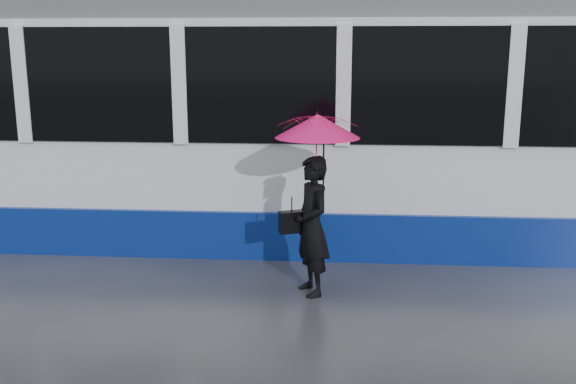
{
  "coord_description": "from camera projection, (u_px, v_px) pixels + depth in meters",
  "views": [
    {
      "loc": [
        1.32,
        -6.52,
        2.63
      ],
      "look_at": [
        0.78,
        0.33,
        1.1
      ],
      "focal_mm": 40.0,
      "sensor_mm": 36.0,
      "label": 1
    }
  ],
  "objects": [
    {
      "name": "handbag",
      "position": [
        292.0,
        222.0,
        6.96
      ],
      "size": [
        0.3,
        0.22,
        0.42
      ],
      "rotation": [
        0.0,
        0.0,
        0.43
      ],
      "color": "black",
      "rests_on": "ground"
    },
    {
      "name": "woman",
      "position": [
        312.0,
        226.0,
        6.93
      ],
      "size": [
        0.57,
        0.66,
        1.53
      ],
      "primitive_type": "imported",
      "rotation": [
        0.0,
        0.0,
        -1.14
      ],
      "color": "black",
      "rests_on": "ground"
    },
    {
      "name": "tram",
      "position": [
        99.0,
        120.0,
        9.26
      ],
      "size": [
        26.0,
        2.56,
        3.35
      ],
      "color": "white",
      "rests_on": "ground"
    },
    {
      "name": "ground",
      "position": [
        215.0,
        295.0,
        7.02
      ],
      "size": [
        90.0,
        90.0,
        0.0
      ],
      "primitive_type": "plane",
      "color": "#2B2B30",
      "rests_on": "ground"
    },
    {
      "name": "rails",
      "position": [
        247.0,
        231.0,
        9.45
      ],
      "size": [
        34.0,
        1.51,
        0.02
      ],
      "color": "#3F3D38",
      "rests_on": "ground"
    },
    {
      "name": "umbrella",
      "position": [
        317.0,
        143.0,
        6.73
      ],
      "size": [
        1.19,
        1.19,
        1.03
      ],
      "rotation": [
        0.0,
        0.0,
        0.43
      ],
      "color": "#EF1466",
      "rests_on": "ground"
    }
  ]
}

